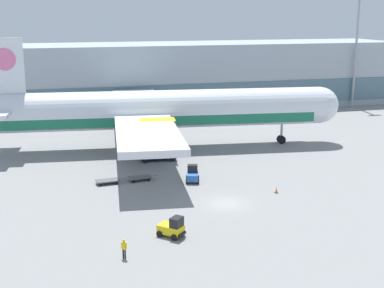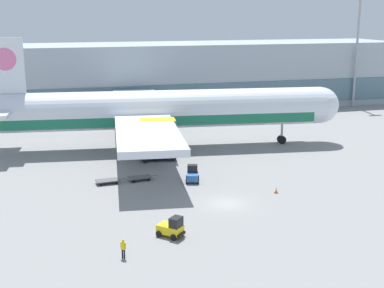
% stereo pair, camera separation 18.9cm
% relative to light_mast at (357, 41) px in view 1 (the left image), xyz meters
% --- Properties ---
extents(ground_plane, '(400.00, 400.00, 0.00)m').
position_rel_light_mast_xyz_m(ground_plane, '(-47.65, -51.28, -14.35)').
color(ground_plane, gray).
extents(terminal_building, '(90.00, 18.20, 14.00)m').
position_rel_light_mast_xyz_m(terminal_building, '(-33.22, 9.78, -7.36)').
color(terminal_building, '#9EA8B2').
rests_on(terminal_building, ground_plane).
extents(light_mast, '(2.80, 0.50, 24.97)m').
position_rel_light_mast_xyz_m(light_mast, '(0.00, 0.00, 0.00)').
color(light_mast, '#9EA0A5').
rests_on(light_mast, ground_plane).
extents(airplane_main, '(57.96, 48.61, 17.00)m').
position_rel_light_mast_xyz_m(airplane_main, '(-50.34, -24.88, -8.51)').
color(airplane_main, silver).
rests_on(airplane_main, ground_plane).
extents(scissor_lift_loader, '(5.52, 3.91, 5.84)m').
position_rel_light_mast_xyz_m(scissor_lift_loader, '(-51.02, -31.34, -12.15)').
color(scissor_lift_loader, '#284C99').
rests_on(scissor_lift_loader, ground_plane).
extents(baggage_tug_foreground, '(2.73, 2.74, 2.00)m').
position_rel_light_mast_xyz_m(baggage_tug_foreground, '(-55.43, -58.26, -13.47)').
color(baggage_tug_foreground, yellow).
rests_on(baggage_tug_foreground, ground_plane).
extents(baggage_tug_mid, '(2.20, 2.74, 2.00)m').
position_rel_light_mast_xyz_m(baggage_tug_mid, '(-49.04, -42.56, -13.47)').
color(baggage_tug_mid, '#2D66B7').
rests_on(baggage_tug_mid, ground_plane).
extents(baggage_dolly_lead, '(3.75, 1.72, 0.48)m').
position_rel_light_mast_xyz_m(baggage_dolly_lead, '(-59.32, -40.65, -13.96)').
color(baggage_dolly_lead, '#56565B').
rests_on(baggage_dolly_lead, ground_plane).
extents(baggage_dolly_second, '(3.75, 1.72, 0.48)m').
position_rel_light_mast_xyz_m(baggage_dolly_second, '(-55.29, -40.43, -13.96)').
color(baggage_dolly_second, '#56565B').
rests_on(baggage_dolly_second, ground_plane).
extents(ground_crew_near, '(0.43, 0.43, 1.78)m').
position_rel_light_mast_xyz_m(ground_crew_near, '(-60.49, -61.64, -13.30)').
color(ground_crew_near, black).
rests_on(ground_crew_near, ground_plane).
extents(traffic_cone_near, '(0.40, 0.40, 0.74)m').
position_rel_light_mast_xyz_m(traffic_cone_near, '(-40.81, -49.43, -13.98)').
color(traffic_cone_near, black).
rests_on(traffic_cone_near, ground_plane).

